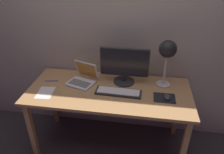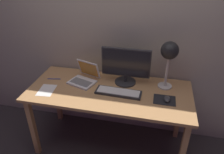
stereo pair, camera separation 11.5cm
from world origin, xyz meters
name	(u,v)px [view 1 (the left image)]	position (x,y,z in m)	size (l,w,h in m)	color
ground_plane	(109,143)	(0.00, 0.00, 0.00)	(4.80, 4.80, 0.00)	#383333
back_wall	(115,22)	(0.00, 0.40, 1.30)	(4.80, 0.06, 2.60)	#B2A893
desk	(109,97)	(0.00, 0.00, 0.66)	(1.60, 0.70, 0.74)	tan
monitor	(124,65)	(0.13, 0.17, 0.94)	(0.49, 0.22, 0.38)	#28282B
keyboard_main	(118,92)	(0.10, -0.04, 0.75)	(0.44, 0.16, 0.03)	#28282B
laptop	(83,77)	(-0.29, 0.12, 0.80)	(0.32, 0.32, 0.21)	silver
desk_lamp	(167,52)	(0.53, 0.18, 1.10)	(0.17, 0.17, 0.48)	beige
mousepad	(164,98)	(0.53, -0.05, 0.74)	(0.20, 0.16, 0.00)	black
mouse	(167,97)	(0.56, -0.06, 0.76)	(0.06, 0.10, 0.03)	#38383A
paper_sheet_near_mouse	(45,93)	(-0.60, -0.14, 0.74)	(0.15, 0.21, 0.00)	white
pen	(52,81)	(-0.62, 0.07, 0.74)	(0.01, 0.01, 0.14)	#2633A5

